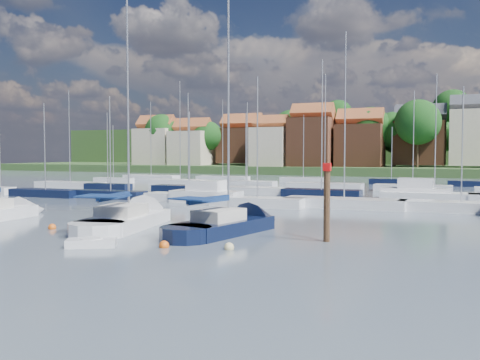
% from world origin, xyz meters
% --- Properties ---
extents(ground, '(260.00, 260.00, 0.00)m').
position_xyz_m(ground, '(0.00, 40.00, 0.00)').
color(ground, '#4E5C6A').
rests_on(ground, ground).
extents(sailboat_left, '(3.16, 9.78, 13.19)m').
position_xyz_m(sailboat_left, '(-13.91, 3.12, 0.36)').
color(sailboat_left, silver).
rests_on(sailboat_left, ground).
extents(sailboat_centre, '(5.56, 13.11, 17.22)m').
position_xyz_m(sailboat_centre, '(-2.89, 4.11, 0.35)').
color(sailboat_centre, silver).
rests_on(sailboat_centre, ground).
extents(sailboat_navy, '(5.24, 11.63, 15.62)m').
position_xyz_m(sailboat_navy, '(4.88, 3.74, 0.36)').
color(sailboat_navy, black).
rests_on(sailboat_navy, ground).
extents(tender, '(2.80, 2.28, 0.55)m').
position_xyz_m(tender, '(0.06, -4.45, 0.21)').
color(tender, silver).
rests_on(tender, ground).
extents(timber_piling, '(0.40, 0.40, 6.65)m').
position_xyz_m(timber_piling, '(11.12, 2.00, 1.30)').
color(timber_piling, '#4C331E').
rests_on(timber_piling, ground).
extents(buoy_c, '(0.51, 0.51, 0.51)m').
position_xyz_m(buoy_c, '(-6.50, -0.12, 0.00)').
color(buoy_c, '#D85914').
rests_on(buoy_c, ground).
extents(buoy_d, '(0.53, 0.53, 0.53)m').
position_xyz_m(buoy_d, '(3.70, -3.13, 0.00)').
color(buoy_d, '#D85914').
rests_on(buoy_d, ground).
extents(buoy_e, '(0.42, 0.42, 0.42)m').
position_xyz_m(buoy_e, '(3.64, 7.43, 0.00)').
color(buoy_e, '#D85914').
rests_on(buoy_e, ground).
extents(buoy_f, '(0.52, 0.52, 0.52)m').
position_xyz_m(buoy_f, '(7.07, -2.31, 0.00)').
color(buoy_f, beige).
rests_on(buoy_f, ground).
extents(marina_field, '(79.62, 41.41, 15.93)m').
position_xyz_m(marina_field, '(1.91, 35.15, 0.43)').
color(marina_field, silver).
rests_on(marina_field, ground).
extents(far_shore_town, '(212.46, 90.00, 22.27)m').
position_xyz_m(far_shore_town, '(2.23, 132.67, 4.61)').
color(far_shore_town, '#344C26').
rests_on(far_shore_town, ground).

